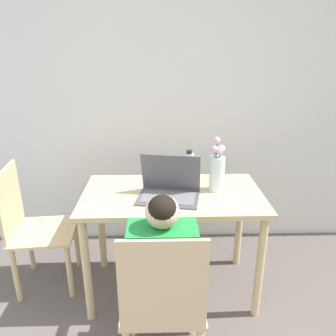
{
  "coord_description": "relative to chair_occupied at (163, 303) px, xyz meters",
  "views": [
    {
      "loc": [
        -0.1,
        -0.35,
        1.59
      ],
      "look_at": [
        -0.05,
        1.49,
        0.91
      ],
      "focal_mm": 35.0,
      "sensor_mm": 36.0,
      "label": 1
    }
  ],
  "objects": [
    {
      "name": "chair_occupied",
      "position": [
        0.0,
        0.0,
        0.0
      ],
      "size": [
        0.4,
        0.4,
        0.87
      ],
      "rotation": [
        0.0,
        0.0,
        3.14
      ],
      "color": "#D6B784",
      "rests_on": "ground_plane"
    },
    {
      "name": "laptop",
      "position": [
        0.05,
        0.59,
        0.34
      ],
      "size": [
        0.41,
        0.32,
        0.26
      ],
      "rotation": [
        0.0,
        0.0,
        -0.18
      ],
      "color": "#4C4C51",
      "rests_on": "dining_table"
    },
    {
      "name": "chair_spare",
      "position": [
        -0.86,
        0.72,
        0.0
      ],
      "size": [
        0.43,
        0.43,
        0.87
      ],
      "rotation": [
        0.0,
        0.0,
        1.66
      ],
      "color": "#D6B784",
      "rests_on": "ground_plane"
    },
    {
      "name": "dining_table",
      "position": [
        0.07,
        0.64,
        0.18
      ],
      "size": [
        1.13,
        0.63,
        0.73
      ],
      "color": "#D6B784",
      "rests_on": "ground_plane"
    },
    {
      "name": "person_seated",
      "position": [
        0.0,
        0.12,
        0.16
      ],
      "size": [
        0.33,
        0.42,
        0.99
      ],
      "rotation": [
        0.0,
        0.0,
        3.14
      ],
      "color": "#1E8438",
      "rests_on": "ground_plane"
    },
    {
      "name": "water_bottle",
      "position": [
        0.19,
        0.8,
        0.39
      ],
      "size": [
        0.07,
        0.07,
        0.23
      ],
      "color": "silver",
      "rests_on": "dining_table"
    },
    {
      "name": "wall_back",
      "position": [
        0.09,
        1.34,
        0.8
      ],
      "size": [
        6.4,
        0.05,
        2.5
      ],
      "color": "silver",
      "rests_on": "ground_plane"
    },
    {
      "name": "flower_vase",
      "position": [
        0.35,
        0.67,
        0.42
      ],
      "size": [
        0.1,
        0.1,
        0.35
      ],
      "color": "silver",
      "rests_on": "dining_table"
    }
  ]
}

